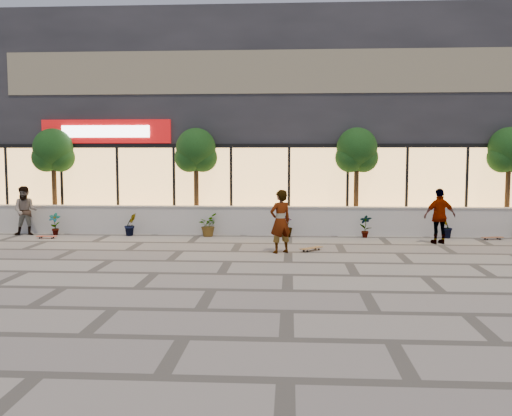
# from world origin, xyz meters

# --- Properties ---
(ground) EXTENTS (80.00, 80.00, 0.00)m
(ground) POSITION_xyz_m (0.00, 0.00, 0.00)
(ground) COLOR gray
(ground) RESTS_ON ground
(planter_wall) EXTENTS (22.00, 0.42, 1.04)m
(planter_wall) POSITION_xyz_m (0.00, 7.00, 0.52)
(planter_wall) COLOR beige
(planter_wall) RESTS_ON ground
(retail_building) EXTENTS (24.00, 9.17, 8.50)m
(retail_building) POSITION_xyz_m (-0.00, 12.49, 4.25)
(retail_building) COLOR black
(retail_building) RESTS_ON ground
(shrub_a) EXTENTS (0.43, 0.29, 0.81)m
(shrub_a) POSITION_xyz_m (-8.50, 6.45, 0.41)
(shrub_a) COLOR black
(shrub_a) RESTS_ON ground
(shrub_b) EXTENTS (0.57, 0.57, 0.81)m
(shrub_b) POSITION_xyz_m (-5.70, 6.45, 0.41)
(shrub_b) COLOR black
(shrub_b) RESTS_ON ground
(shrub_c) EXTENTS (0.68, 0.77, 0.81)m
(shrub_c) POSITION_xyz_m (-2.90, 6.45, 0.41)
(shrub_c) COLOR black
(shrub_c) RESTS_ON ground
(shrub_d) EXTENTS (0.64, 0.64, 0.81)m
(shrub_d) POSITION_xyz_m (-0.10, 6.45, 0.41)
(shrub_d) COLOR black
(shrub_d) RESTS_ON ground
(shrub_e) EXTENTS (0.46, 0.35, 0.81)m
(shrub_e) POSITION_xyz_m (2.70, 6.45, 0.41)
(shrub_e) COLOR black
(shrub_e) RESTS_ON ground
(shrub_f) EXTENTS (0.55, 0.57, 0.81)m
(shrub_f) POSITION_xyz_m (5.50, 6.45, 0.41)
(shrub_f) COLOR black
(shrub_f) RESTS_ON ground
(tree_west) EXTENTS (1.60, 1.50, 3.92)m
(tree_west) POSITION_xyz_m (-9.00, 7.70, 2.99)
(tree_west) COLOR #3F2816
(tree_west) RESTS_ON ground
(tree_midwest) EXTENTS (1.60, 1.50, 3.92)m
(tree_midwest) POSITION_xyz_m (-3.50, 7.70, 2.99)
(tree_midwest) COLOR #3F2816
(tree_midwest) RESTS_ON ground
(tree_mideast) EXTENTS (1.60, 1.50, 3.92)m
(tree_mideast) POSITION_xyz_m (2.50, 7.70, 2.99)
(tree_mideast) COLOR #3F2816
(tree_mideast) RESTS_ON ground
(tree_east) EXTENTS (1.60, 1.50, 3.92)m
(tree_east) POSITION_xyz_m (8.00, 7.70, 2.99)
(tree_east) COLOR #3F2816
(tree_east) RESTS_ON ground
(skater_center) EXTENTS (0.82, 0.75, 1.89)m
(skater_center) POSITION_xyz_m (-0.24, 3.11, 0.94)
(skater_center) COLOR white
(skater_center) RESTS_ON ground
(skater_left) EXTENTS (1.00, 0.86, 1.78)m
(skater_left) POSITION_xyz_m (-9.50, 6.30, 0.89)
(skater_left) COLOR tan
(skater_left) RESTS_ON ground
(skater_right_near) EXTENTS (1.13, 0.65, 1.82)m
(skater_right_near) POSITION_xyz_m (4.93, 5.19, 0.91)
(skater_right_near) COLOR white
(skater_right_near) RESTS_ON ground
(skateboard_center) EXTENTS (0.74, 0.74, 0.10)m
(skateboard_center) POSITION_xyz_m (0.70, 3.52, 0.08)
(skateboard_center) COLOR brown
(skateboard_center) RESTS_ON ground
(skateboard_left) EXTENTS (0.72, 0.21, 0.09)m
(skateboard_left) POSITION_xyz_m (-8.43, 5.58, 0.07)
(skateboard_left) COLOR #CB3F26
(skateboard_left) RESTS_ON ground
(skateboard_right_near) EXTENTS (0.80, 0.39, 0.09)m
(skateboard_right_near) POSITION_xyz_m (7.00, 6.20, 0.08)
(skateboard_right_near) COLOR brown
(skateboard_right_near) RESTS_ON ground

